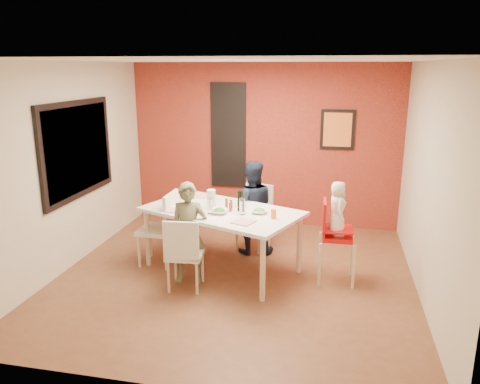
% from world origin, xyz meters
% --- Properties ---
extents(ground, '(4.50, 4.50, 0.00)m').
position_xyz_m(ground, '(0.00, 0.00, 0.00)').
color(ground, brown).
rests_on(ground, ground).
extents(ceiling, '(4.50, 4.50, 0.02)m').
position_xyz_m(ceiling, '(0.00, 0.00, 2.70)').
color(ceiling, white).
rests_on(ceiling, wall_back).
extents(wall_back, '(4.50, 0.02, 2.70)m').
position_xyz_m(wall_back, '(0.00, 2.25, 1.35)').
color(wall_back, beige).
rests_on(wall_back, ground).
extents(wall_front, '(4.50, 0.02, 2.70)m').
position_xyz_m(wall_front, '(0.00, -2.25, 1.35)').
color(wall_front, beige).
rests_on(wall_front, ground).
extents(wall_left, '(0.02, 4.50, 2.70)m').
position_xyz_m(wall_left, '(-2.25, 0.00, 1.35)').
color(wall_left, beige).
rests_on(wall_left, ground).
extents(wall_right, '(0.02, 4.50, 2.70)m').
position_xyz_m(wall_right, '(2.25, 0.00, 1.35)').
color(wall_right, beige).
rests_on(wall_right, ground).
extents(brick_accent_wall, '(4.50, 0.02, 2.70)m').
position_xyz_m(brick_accent_wall, '(0.00, 2.23, 1.35)').
color(brick_accent_wall, maroon).
rests_on(brick_accent_wall, ground).
extents(picture_window_frame, '(0.05, 1.70, 1.30)m').
position_xyz_m(picture_window_frame, '(-2.22, 0.20, 1.55)').
color(picture_window_frame, black).
rests_on(picture_window_frame, wall_left).
extents(picture_window_pane, '(0.02, 1.55, 1.15)m').
position_xyz_m(picture_window_pane, '(-2.21, 0.20, 1.55)').
color(picture_window_pane, black).
rests_on(picture_window_pane, wall_left).
extents(glassblock_strip, '(0.55, 0.03, 1.70)m').
position_xyz_m(glassblock_strip, '(-0.60, 2.21, 1.50)').
color(glassblock_strip, silver).
rests_on(glassblock_strip, wall_back).
extents(glassblock_surround, '(0.60, 0.03, 1.76)m').
position_xyz_m(glassblock_surround, '(-0.60, 2.21, 1.50)').
color(glassblock_surround, black).
rests_on(glassblock_surround, wall_back).
extents(art_print_frame, '(0.54, 0.03, 0.64)m').
position_xyz_m(art_print_frame, '(1.20, 2.21, 1.65)').
color(art_print_frame, black).
rests_on(art_print_frame, wall_back).
extents(art_print_canvas, '(0.44, 0.01, 0.54)m').
position_xyz_m(art_print_canvas, '(1.20, 2.19, 1.65)').
color(art_print_canvas, orange).
rests_on(art_print_canvas, wall_back).
extents(dining_table, '(2.26, 1.77, 0.83)m').
position_xyz_m(dining_table, '(-0.22, 0.18, 0.76)').
color(dining_table, white).
rests_on(dining_table, ground).
extents(chair_near, '(0.46, 0.46, 0.91)m').
position_xyz_m(chair_near, '(-0.52, -0.51, 0.51)').
color(chair_near, silver).
rests_on(chair_near, ground).
extents(chair_far, '(0.55, 0.55, 0.95)m').
position_xyz_m(chair_far, '(0.08, 1.09, 0.53)').
color(chair_far, white).
rests_on(chair_far, ground).
extents(chair_left, '(0.48, 0.48, 1.01)m').
position_xyz_m(chair_left, '(-1.04, 0.19, 0.57)').
color(chair_left, silver).
rests_on(chair_left, ground).
extents(high_chair, '(0.46, 0.46, 1.05)m').
position_xyz_m(high_chair, '(1.22, 0.13, 0.63)').
color(high_chair, red).
rests_on(high_chair, ground).
extents(child_near, '(0.50, 0.35, 1.29)m').
position_xyz_m(child_near, '(-0.52, -0.27, 0.64)').
color(child_near, '#5E5D43').
rests_on(child_near, ground).
extents(child_far, '(0.76, 0.65, 1.36)m').
position_xyz_m(child_far, '(0.05, 0.84, 0.68)').
color(child_far, black).
rests_on(child_far, ground).
extents(toddler, '(0.28, 0.37, 0.68)m').
position_xyz_m(toddler, '(1.25, 0.14, 0.95)').
color(toddler, silver).
rests_on(toddler, high_chair).
extents(plate_near_left, '(0.24, 0.24, 0.01)m').
position_xyz_m(plate_near_left, '(-0.80, 0.01, 0.84)').
color(plate_near_left, silver).
rests_on(plate_near_left, dining_table).
extents(plate_far_mid, '(0.24, 0.24, 0.01)m').
position_xyz_m(plate_far_mid, '(-0.04, 0.43, 0.84)').
color(plate_far_mid, white).
rests_on(plate_far_mid, dining_table).
extents(plate_near_right, '(0.30, 0.30, 0.01)m').
position_xyz_m(plate_near_right, '(0.16, -0.26, 0.84)').
color(plate_near_right, silver).
rests_on(plate_near_right, dining_table).
extents(plate_far_left, '(0.28, 0.28, 0.01)m').
position_xyz_m(plate_far_left, '(-0.64, 0.74, 0.84)').
color(plate_far_left, white).
rests_on(plate_far_left, dining_table).
extents(salad_bowl_a, '(0.23, 0.23, 0.05)m').
position_xyz_m(salad_bowl_a, '(-0.21, 0.02, 0.86)').
color(salad_bowl_a, white).
rests_on(salad_bowl_a, dining_table).
extents(salad_bowl_b, '(0.21, 0.21, 0.05)m').
position_xyz_m(salad_bowl_b, '(0.28, 0.13, 0.85)').
color(salad_bowl_b, white).
rests_on(salad_bowl_b, dining_table).
extents(wine_bottle, '(0.07, 0.07, 0.27)m').
position_xyz_m(wine_bottle, '(0.03, 0.18, 0.96)').
color(wine_bottle, black).
rests_on(wine_bottle, dining_table).
extents(wine_glass_a, '(0.07, 0.07, 0.19)m').
position_xyz_m(wine_glass_a, '(-0.32, -0.00, 0.93)').
color(wine_glass_a, silver).
rests_on(wine_glass_a, dining_table).
extents(wine_glass_b, '(0.07, 0.07, 0.21)m').
position_xyz_m(wine_glass_b, '(0.08, 0.04, 0.93)').
color(wine_glass_b, white).
rests_on(wine_glass_b, dining_table).
extents(paper_towel_roll, '(0.11, 0.11, 0.25)m').
position_xyz_m(paper_towel_roll, '(-0.37, 0.22, 0.95)').
color(paper_towel_roll, silver).
rests_on(paper_towel_roll, dining_table).
extents(condiment_red, '(0.03, 0.03, 0.12)m').
position_xyz_m(condiment_red, '(-0.09, 0.12, 0.89)').
color(condiment_red, red).
rests_on(condiment_red, dining_table).
extents(condiment_green, '(0.04, 0.04, 0.15)m').
position_xyz_m(condiment_green, '(-0.09, 0.17, 0.90)').
color(condiment_green, '#3E7C29').
rests_on(condiment_green, dining_table).
extents(condiment_brown, '(0.04, 0.04, 0.15)m').
position_xyz_m(condiment_brown, '(-0.16, 0.20, 0.90)').
color(condiment_brown, brown).
rests_on(condiment_brown, dining_table).
extents(sippy_cup, '(0.07, 0.07, 0.12)m').
position_xyz_m(sippy_cup, '(0.49, -0.04, 0.89)').
color(sippy_cup, orange).
rests_on(sippy_cup, dining_table).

